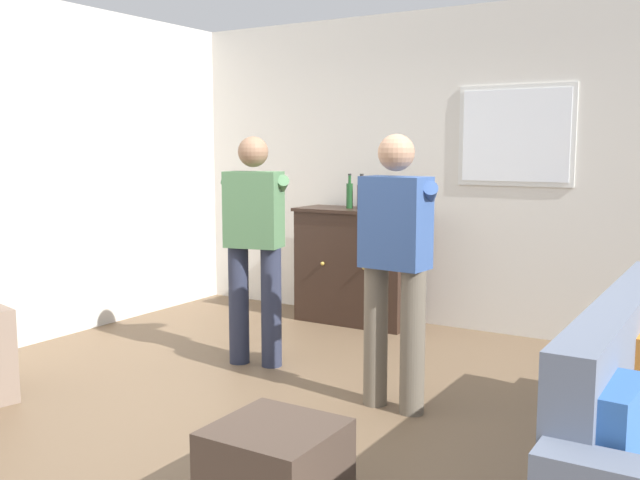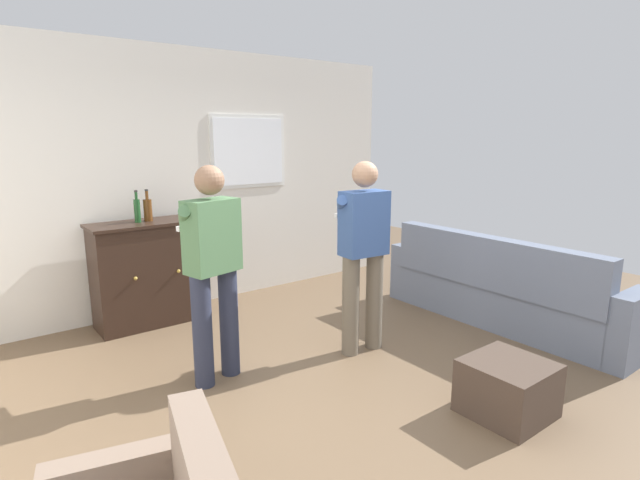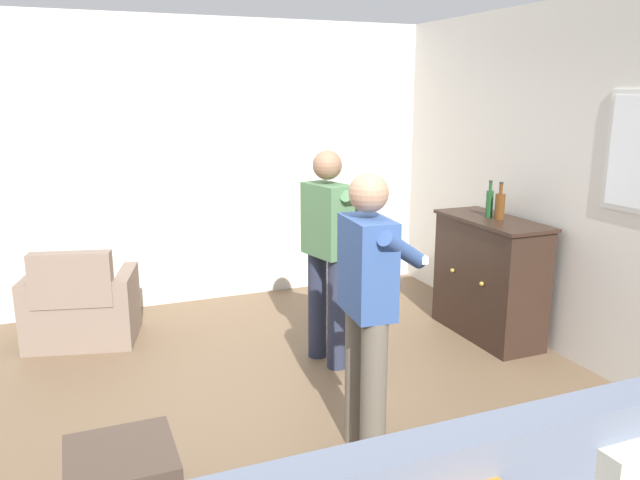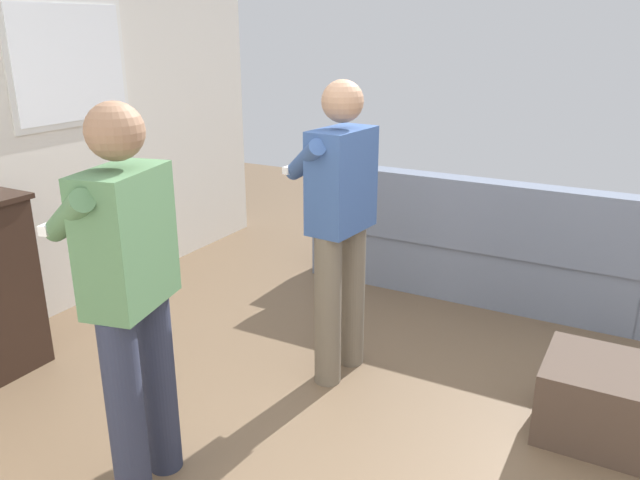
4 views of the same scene
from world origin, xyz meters
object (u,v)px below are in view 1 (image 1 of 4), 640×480
(person_standing_left, at_px, (255,239))
(person_standing_right, at_px, (396,258))
(bottle_wine_green, at_px, (362,196))
(bottle_liquor_amber, at_px, (350,195))
(sideboard_cabinet, at_px, (355,266))
(ottoman, at_px, (275,467))

(person_standing_left, xyz_separation_m, person_standing_right, (1.27, -0.29, 0.00))
(bottle_wine_green, bearing_deg, bottle_liquor_amber, -168.10)
(bottle_liquor_amber, bearing_deg, sideboard_cabinet, -8.07)
(bottle_wine_green, distance_m, person_standing_right, 2.21)
(bottle_wine_green, bearing_deg, ottoman, -68.05)
(bottle_wine_green, distance_m, ottoman, 3.61)
(person_standing_left, bearing_deg, ottoman, -51.17)
(person_standing_left, bearing_deg, bottle_wine_green, 87.92)
(sideboard_cabinet, height_order, person_standing_left, person_standing_left)
(ottoman, bearing_deg, bottle_liquor_amber, 113.77)
(sideboard_cabinet, height_order, ottoman, sideboard_cabinet)
(sideboard_cabinet, relative_size, person_standing_left, 0.65)
(person_standing_left, distance_m, person_standing_right, 1.30)
(person_standing_right, bearing_deg, person_standing_left, 167.20)
(bottle_wine_green, bearing_deg, sideboard_cabinet, -139.45)
(bottle_wine_green, bearing_deg, person_standing_right, -56.43)
(bottle_wine_green, xyz_separation_m, bottle_liquor_amber, (-0.11, -0.02, 0.01))
(sideboard_cabinet, height_order, bottle_wine_green, bottle_wine_green)
(sideboard_cabinet, xyz_separation_m, person_standing_right, (1.25, -1.80, 0.41))
(sideboard_cabinet, bearing_deg, bottle_liquor_amber, 171.93)
(bottle_wine_green, relative_size, person_standing_left, 0.19)
(ottoman, distance_m, person_standing_left, 2.29)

